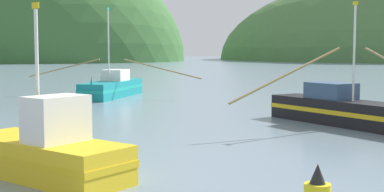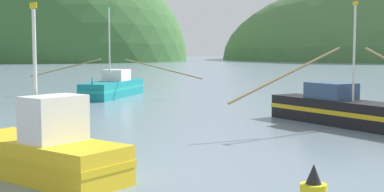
{
  "view_description": "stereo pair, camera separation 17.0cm",
  "coord_description": "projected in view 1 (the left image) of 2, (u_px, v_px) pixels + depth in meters",
  "views": [
    {
      "loc": [
        7.54,
        -6.3,
        4.25
      ],
      "look_at": [
        -1.81,
        24.65,
        1.4
      ],
      "focal_mm": 49.64,
      "sensor_mm": 36.0,
      "label": 1
    },
    {
      "loc": [
        7.7,
        -6.25,
        4.25
      ],
      "look_at": [
        -1.81,
        24.65,
        1.4
      ],
      "focal_mm": 49.64,
      "sensor_mm": 36.0,
      "label": 2
    }
  ],
  "objects": [
    {
      "name": "fishing_boat_teal",
      "position": [
        113.0,
        87.0,
        47.48
      ],
      "size": [
        16.4,
        9.86,
        7.87
      ],
      "rotation": [
        0.0,
        0.0,
        4.77
      ],
      "color": "#147F84",
      "rests_on": "ground"
    },
    {
      "name": "hill_mid_right",
      "position": [
        26.0,
        60.0,
        203.79
      ],
      "size": [
        123.93,
        99.14,
        88.67
      ],
      "primitive_type": "ellipsoid",
      "color": "#386633",
      "rests_on": "ground"
    },
    {
      "name": "fishing_boat_yellow",
      "position": [
        46.0,
        152.0,
        17.52
      ],
      "size": [
        6.86,
        4.34,
        5.78
      ],
      "rotation": [
        0.0,
        0.0,
        2.79
      ],
      "color": "gold",
      "rests_on": "ground"
    },
    {
      "name": "fishing_boat_black",
      "position": [
        349.0,
        111.0,
        29.51
      ],
      "size": [
        11.1,
        12.73,
        6.85
      ],
      "rotation": [
        0.0,
        0.0,
        5.57
      ],
      "color": "black",
      "rests_on": "ground"
    }
  ]
}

